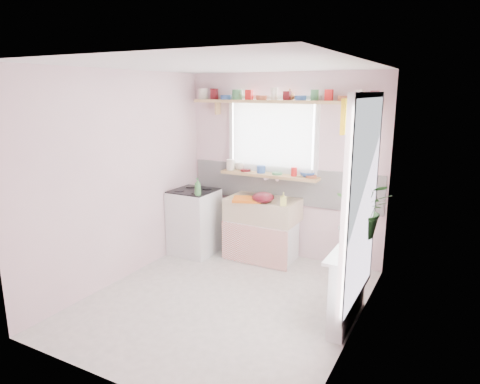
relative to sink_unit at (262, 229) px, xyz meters
The scene contains 19 objects.
room 1.31m from the sink_unit, 28.17° to the right, with size 3.20×3.20×3.20m.
sink_unit is the anchor object (origin of this frame).
cooker 0.98m from the sink_unit, 165.62° to the right, with size 0.58×0.58×0.93m.
radiator_ledge 1.82m from the sink_unit, 37.05° to the right, with size 0.22×0.95×0.78m.
windowsill 0.73m from the sink_unit, 90.00° to the left, with size 1.40×0.22×0.04m, color tan.
pine_shelf 1.70m from the sink_unit, 49.64° to the left, with size 2.52×0.24×0.04m, color tan.
shelf_crockery 1.78m from the sink_unit, 49.64° to the left, with size 2.47×0.11×0.12m.
sill_crockery 0.81m from the sink_unit, 104.89° to the left, with size 1.35×0.11×0.12m.
dish_tray 0.50m from the sink_unit, 124.69° to the right, with size 0.37×0.28×0.04m, color orange.
colander 0.52m from the sink_unit, 64.87° to the right, with size 0.29×0.29×0.13m, color #5A0F19.
jade_plant 1.76m from the sink_unit, 25.11° to the right, with size 0.55×0.47×0.61m, color #346829.
fruit_bowl 1.57m from the sink_unit, 27.02° to the right, with size 0.28×0.28×0.07m, color silver.
herb_pot 1.67m from the sink_unit, 32.27° to the right, with size 0.12×0.08×0.23m, color #2B6C31.
soap_bottle_sink 0.66m from the sink_unit, 27.29° to the right, with size 0.08×0.08×0.17m, color #E1DD64.
sill_cup 0.95m from the sink_unit, 152.77° to the left, with size 0.13×0.13×0.11m, color #EEE3CE.
sill_bowl 0.96m from the sink_unit, 25.07° to the left, with size 0.20×0.20×0.06m, color #3761B4.
shelf_vase 1.81m from the sink_unit, 43.26° to the left, with size 0.14×0.14×0.14m, color #A35B32.
cooker_bottle 1.05m from the sink_unit, 147.59° to the right, with size 0.09×0.09×0.23m, color #458A48.
fruit 1.59m from the sink_unit, 26.71° to the right, with size 0.20×0.14×0.10m.
Camera 1 is at (2.19, -3.73, 2.26)m, focal length 32.00 mm.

